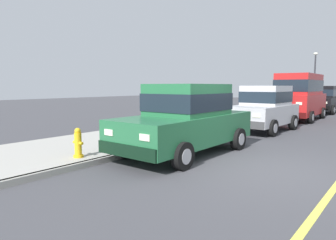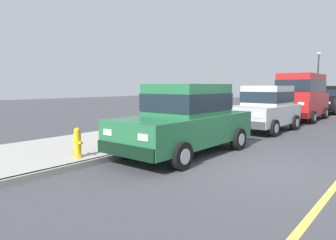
{
  "view_description": "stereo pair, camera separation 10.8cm",
  "coord_description": "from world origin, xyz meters",
  "px_view_note": "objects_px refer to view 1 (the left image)",
  "views": [
    {
      "loc": [
        2.55,
        -6.5,
        1.86
      ],
      "look_at": [
        -3.08,
        0.61,
        0.85
      ],
      "focal_mm": 32.49,
      "sensor_mm": 36.0,
      "label": 1
    },
    {
      "loc": [
        2.64,
        -6.44,
        1.86
      ],
      "look_at": [
        -3.08,
        0.61,
        0.85
      ],
      "focal_mm": 32.49,
      "sensor_mm": 36.0,
      "label": 2
    }
  ],
  "objects_px": {
    "car_green_sedan": "(187,118)",
    "street_lamp": "(315,73)",
    "fire_hydrant": "(78,144)",
    "car_red_van": "(299,95)",
    "car_silver_hatchback": "(264,108)",
    "dog_brown": "(148,128)",
    "car_black_hatchback": "(323,99)"
  },
  "relations": [
    {
      "from": "car_silver_hatchback",
      "to": "street_lamp",
      "type": "xyz_separation_m",
      "value": [
        -1.41,
        14.45,
        1.93
      ]
    },
    {
      "from": "fire_hydrant",
      "to": "street_lamp",
      "type": "relative_size",
      "value": 0.16
    },
    {
      "from": "car_black_hatchback",
      "to": "fire_hydrant",
      "type": "bearing_deg",
      "value": -94.58
    },
    {
      "from": "car_green_sedan",
      "to": "dog_brown",
      "type": "bearing_deg",
      "value": 158.89
    },
    {
      "from": "car_silver_hatchback",
      "to": "car_black_hatchback",
      "type": "bearing_deg",
      "value": 89.94
    },
    {
      "from": "street_lamp",
      "to": "fire_hydrant",
      "type": "bearing_deg",
      "value": -90.25
    },
    {
      "from": "car_red_van",
      "to": "car_black_hatchback",
      "type": "xyz_separation_m",
      "value": [
        0.07,
        5.63,
        -0.42
      ]
    },
    {
      "from": "car_silver_hatchback",
      "to": "car_red_van",
      "type": "relative_size",
      "value": 0.78
    },
    {
      "from": "street_lamp",
      "to": "dog_brown",
      "type": "bearing_deg",
      "value": -92.44
    },
    {
      "from": "dog_brown",
      "to": "fire_hydrant",
      "type": "bearing_deg",
      "value": -77.84
    },
    {
      "from": "car_green_sedan",
      "to": "car_silver_hatchback",
      "type": "xyz_separation_m",
      "value": [
        0.05,
        5.58,
        -0.01
      ]
    },
    {
      "from": "car_red_van",
      "to": "street_lamp",
      "type": "bearing_deg",
      "value": 98.39
    },
    {
      "from": "car_green_sedan",
      "to": "car_red_van",
      "type": "relative_size",
      "value": 0.93
    },
    {
      "from": "car_green_sedan",
      "to": "street_lamp",
      "type": "bearing_deg",
      "value": 93.86
    },
    {
      "from": "car_green_sedan",
      "to": "car_red_van",
      "type": "distance_m",
      "value": 10.87
    },
    {
      "from": "car_black_hatchback",
      "to": "dog_brown",
      "type": "bearing_deg",
      "value": -98.14
    },
    {
      "from": "car_black_hatchback",
      "to": "street_lamp",
      "type": "relative_size",
      "value": 0.86
    },
    {
      "from": "car_silver_hatchback",
      "to": "fire_hydrant",
      "type": "distance_m",
      "value": 8.24
    },
    {
      "from": "car_green_sedan",
      "to": "dog_brown",
      "type": "height_order",
      "value": "car_green_sedan"
    },
    {
      "from": "car_black_hatchback",
      "to": "street_lamp",
      "type": "height_order",
      "value": "street_lamp"
    },
    {
      "from": "car_silver_hatchback",
      "to": "street_lamp",
      "type": "relative_size",
      "value": 0.87
    },
    {
      "from": "fire_hydrant",
      "to": "street_lamp",
      "type": "xyz_separation_m",
      "value": [
        0.1,
        22.53,
        2.43
      ]
    },
    {
      "from": "car_silver_hatchback",
      "to": "street_lamp",
      "type": "height_order",
      "value": "street_lamp"
    },
    {
      "from": "car_red_van",
      "to": "car_black_hatchback",
      "type": "bearing_deg",
      "value": 89.3
    },
    {
      "from": "car_silver_hatchback",
      "to": "street_lamp",
      "type": "bearing_deg",
      "value": 95.57
    },
    {
      "from": "car_red_van",
      "to": "fire_hydrant",
      "type": "relative_size",
      "value": 6.82
    },
    {
      "from": "fire_hydrant",
      "to": "car_red_van",
      "type": "bearing_deg",
      "value": 83.8
    },
    {
      "from": "car_silver_hatchback",
      "to": "dog_brown",
      "type": "height_order",
      "value": "car_silver_hatchback"
    },
    {
      "from": "car_green_sedan",
      "to": "car_red_van",
      "type": "height_order",
      "value": "car_red_van"
    },
    {
      "from": "car_green_sedan",
      "to": "fire_hydrant",
      "type": "relative_size",
      "value": 6.35
    },
    {
      "from": "car_black_hatchback",
      "to": "street_lamp",
      "type": "bearing_deg",
      "value": 111.85
    },
    {
      "from": "car_silver_hatchback",
      "to": "fire_hydrant",
      "type": "bearing_deg",
      "value": -100.57
    }
  ]
}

